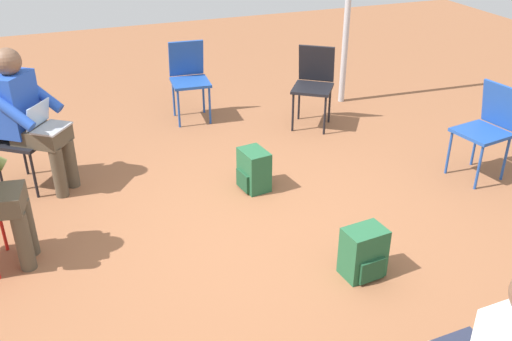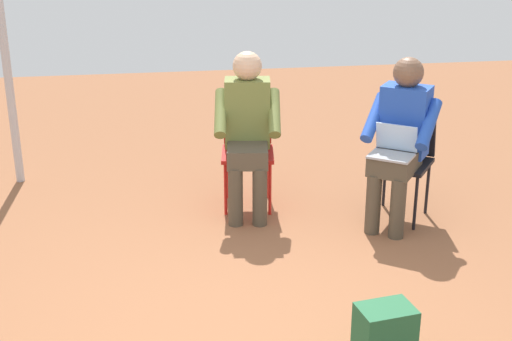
{
  "view_description": "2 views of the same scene",
  "coord_description": "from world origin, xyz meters",
  "px_view_note": "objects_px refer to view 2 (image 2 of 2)",
  "views": [
    {
      "loc": [
        -3.39,
        1.25,
        2.48
      ],
      "look_at": [
        -0.12,
        0.03,
        0.64
      ],
      "focal_mm": 40.0,
      "sensor_mm": 36.0,
      "label": 1
    },
    {
      "loc": [
        -0.42,
        -3.22,
        2.24
      ],
      "look_at": [
        0.14,
        0.31,
        0.92
      ],
      "focal_mm": 50.0,
      "sensor_mm": 36.0,
      "label": 2
    }
  ],
  "objects_px": {
    "chair_north": "(248,144)",
    "person_with_laptop": "(400,134)",
    "chair_northeast": "(405,153)",
    "person_in_olive": "(247,126)"
  },
  "relations": [
    {
      "from": "chair_north",
      "to": "person_with_laptop",
      "type": "xyz_separation_m",
      "value": [
        1.04,
        -0.54,
        0.2
      ]
    },
    {
      "from": "chair_north",
      "to": "person_with_laptop",
      "type": "distance_m",
      "value": 1.19
    },
    {
      "from": "chair_northeast",
      "to": "person_with_laptop",
      "type": "xyz_separation_m",
      "value": [
        -0.1,
        -0.14,
        0.2
      ]
    },
    {
      "from": "chair_north",
      "to": "chair_northeast",
      "type": "bearing_deg",
      "value": 168.71
    },
    {
      "from": "chair_north",
      "to": "person_with_laptop",
      "type": "relative_size",
      "value": 0.69
    },
    {
      "from": "chair_north",
      "to": "person_in_olive",
      "type": "bearing_deg",
      "value": 90.0
    },
    {
      "from": "chair_northeast",
      "to": "chair_north",
      "type": "bearing_deg",
      "value": 16.36
    },
    {
      "from": "person_with_laptop",
      "to": "person_in_olive",
      "type": "xyz_separation_m",
      "value": [
        -1.06,
        0.38,
        0.0
      ]
    },
    {
      "from": "person_with_laptop",
      "to": "person_in_olive",
      "type": "relative_size",
      "value": 1.0
    },
    {
      "from": "person_in_olive",
      "to": "person_with_laptop",
      "type": "bearing_deg",
      "value": 168.73
    }
  ]
}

